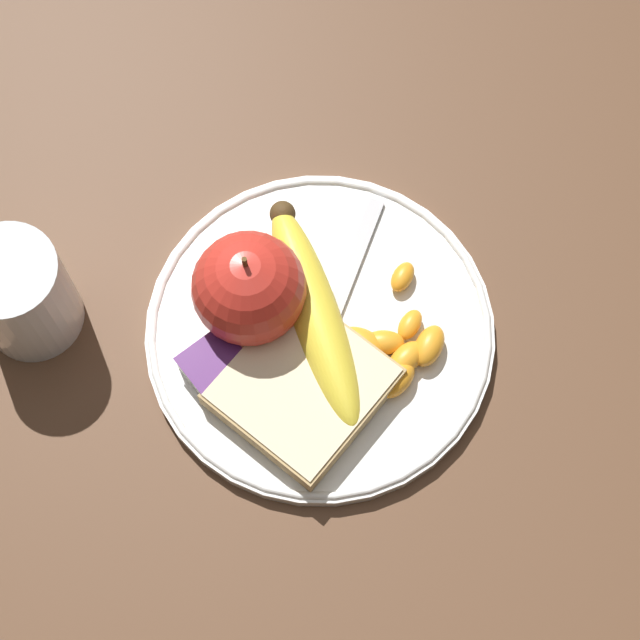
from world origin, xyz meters
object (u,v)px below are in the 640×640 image
juice_glass (22,296)px  bread_slice (303,387)px  banana (316,311)px  plate (320,332)px  apple (249,288)px  jam_packet (214,364)px  fork (325,333)px

juice_glass → bread_slice: bearing=-55.7°
banana → bread_slice: bearing=-137.8°
plate → juice_glass: (-0.16, 0.14, 0.03)m
apple → jam_packet: (-0.05, -0.02, -0.03)m
plate → juice_glass: 0.22m
plate → jam_packet: 0.08m
juice_glass → fork: bearing=-43.4°
juice_glass → bread_slice: (0.12, -0.17, -0.02)m
plate → bread_slice: bearing=-143.0°
apple → fork: apple is taller
fork → plate: bearing=-111.4°
apple → bread_slice: size_ratio=0.72×
fork → jam_packet: jam_packet is taller
jam_packet → apple: bearing=21.9°
plate → fork: 0.01m
juice_glass → plate: bearing=-42.5°
bread_slice → fork: bearing=31.3°
fork → banana: bearing=-128.6°
fork → juice_glass: bearing=-74.7°
plate → banana: (0.00, 0.01, 0.02)m
juice_glass → apple: bearing=-38.2°
plate → jam_packet: bearing=163.0°
plate → apple: size_ratio=2.83×
banana → jam_packet: size_ratio=4.22×
jam_packet → fork: bearing=-20.1°
banana → jam_packet: banana is taller
juice_glass → banana: bearing=-40.4°
apple → jam_packet: apple is taller
bread_slice → fork: 0.05m
bread_slice → banana: bearing=42.2°
apple → fork: bearing=-58.1°
apple → banana: (0.03, -0.04, -0.02)m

